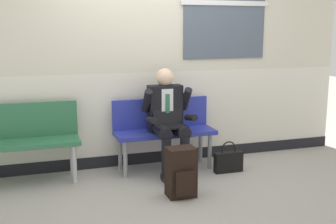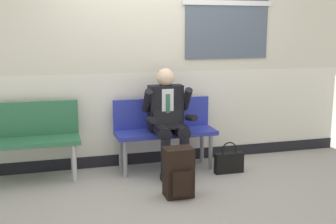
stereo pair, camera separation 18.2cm
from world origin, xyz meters
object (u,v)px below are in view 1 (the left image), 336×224
object	(u,v)px
person_seated	(168,118)
backpack	(181,173)
bench_with_person	(163,127)
bench_empty	(17,136)
handbag	(228,161)

from	to	relation	value
person_seated	backpack	bearing A→B (deg)	-97.86
bench_with_person	bench_empty	xyz separation A→B (m)	(-1.69, 0.00, 0.01)
bench_empty	backpack	distance (m)	1.86
bench_with_person	person_seated	world-z (taller)	person_seated
backpack	handbag	distance (m)	0.96
bench_with_person	handbag	world-z (taller)	bench_with_person
person_seated	backpack	world-z (taller)	person_seated
backpack	handbag	size ratio (longest dim) A/B	1.35
backpack	handbag	bearing A→B (deg)	34.16
bench_with_person	backpack	size ratio (longest dim) A/B	2.36
bench_with_person	bench_empty	distance (m)	1.69
bench_empty	backpack	bearing A→B (deg)	-30.79
person_seated	handbag	world-z (taller)	person_seated
backpack	handbag	world-z (taller)	backpack
backpack	person_seated	bearing A→B (deg)	82.14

